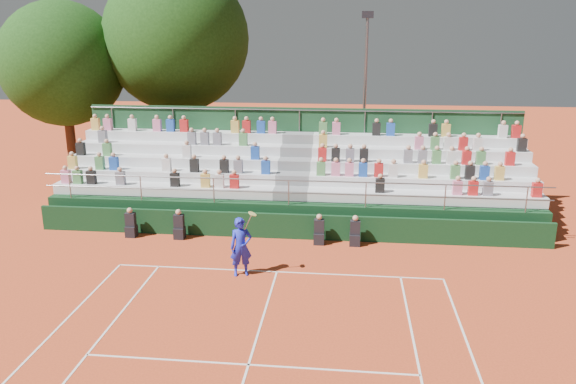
# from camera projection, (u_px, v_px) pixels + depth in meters

# --- Properties ---
(ground) EXTENTS (90.00, 90.00, 0.00)m
(ground) POSITION_uv_depth(u_px,v_px,m) (277.00, 272.00, 18.88)
(ground) COLOR #C94721
(ground) RESTS_ON ground
(courtside_wall) EXTENTS (20.00, 0.15, 1.00)m
(courtside_wall) POSITION_uv_depth(u_px,v_px,m) (287.00, 226.00, 21.80)
(courtside_wall) COLOR black
(courtside_wall) RESTS_ON ground
(line_officials) EXTENTS (9.15, 0.40, 1.19)m
(line_officials) POSITION_uv_depth(u_px,v_px,m) (244.00, 229.00, 21.54)
(line_officials) COLOR black
(line_officials) RESTS_ON ground
(grandstand) EXTENTS (20.00, 5.20, 4.40)m
(grandstand) POSITION_uv_depth(u_px,v_px,m) (295.00, 189.00, 24.73)
(grandstand) COLOR black
(grandstand) RESTS_ON ground
(tennis_player) EXTENTS (0.95, 0.68, 2.22)m
(tennis_player) POSITION_uv_depth(u_px,v_px,m) (241.00, 247.00, 18.39)
(tennis_player) COLOR #1B27CE
(tennis_player) RESTS_ON ground
(tree_west) EXTENTS (6.48, 6.48, 9.38)m
(tree_west) POSITION_uv_depth(u_px,v_px,m) (63.00, 64.00, 29.37)
(tree_west) COLOR #3A2215
(tree_west) RESTS_ON ground
(tree_east) EXTENTS (7.74, 7.74, 11.27)m
(tree_east) POSITION_uv_depth(u_px,v_px,m) (177.00, 39.00, 29.94)
(tree_east) COLOR #3A2215
(tree_east) RESTS_ON ground
(floodlight_mast) EXTENTS (0.60, 0.25, 8.78)m
(floodlight_mast) POSITION_uv_depth(u_px,v_px,m) (365.00, 84.00, 29.70)
(floodlight_mast) COLOR gray
(floodlight_mast) RESTS_ON ground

